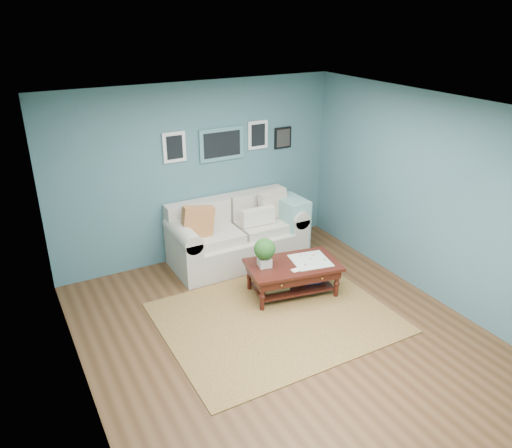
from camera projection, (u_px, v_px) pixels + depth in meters
room_shell at (284, 231)px, 5.54m from camera, size 5.00×5.02×2.70m
area_rug at (276, 318)px, 6.37m from camera, size 2.82×2.25×0.01m
loveseat at (242, 233)px, 7.71m from camera, size 2.09×0.95×1.07m
coffee_table at (288, 269)px, 6.76m from camera, size 1.34×0.93×0.86m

